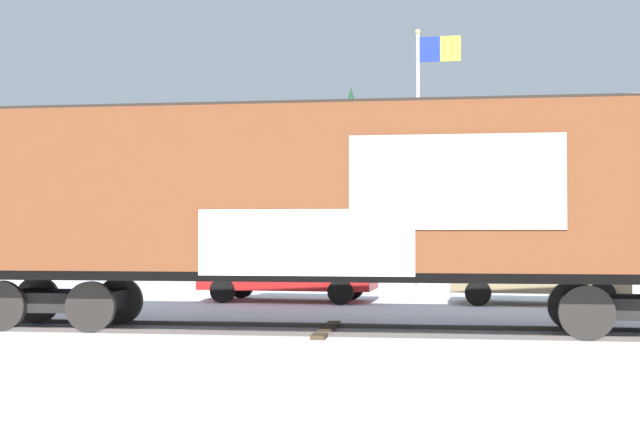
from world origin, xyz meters
TOP-DOWN VIEW (x-y plane):
  - ground_plane at (0.00, 0.00)m, footprint 260.00×260.00m
  - track at (-0.77, -0.06)m, footprint 60.00×4.82m
  - freight_car at (0.36, -0.00)m, footprint 15.91×3.68m
  - flagpole at (1.18, 13.27)m, footprint 1.50×0.18m
  - hillside at (-0.06, 58.36)m, footprint 148.79×37.75m
  - parked_car_red at (-2.00, 6.58)m, footprint 4.51×1.92m
  - parked_car_tan at (4.29, 6.86)m, footprint 4.29×2.08m

SIDE VIEW (x-z plane):
  - ground_plane at x=0.00m, z-range 0.00..0.00m
  - track at x=-0.77m, z-range 0.00..0.08m
  - parked_car_tan at x=4.29m, z-range 0.00..1.64m
  - parked_car_red at x=-2.00m, z-range 0.01..1.68m
  - freight_car at x=0.36m, z-range 0.37..4.56m
  - hillside at x=-0.06m, z-range -2.41..10.66m
  - flagpole at x=1.18m, z-range 1.18..9.74m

